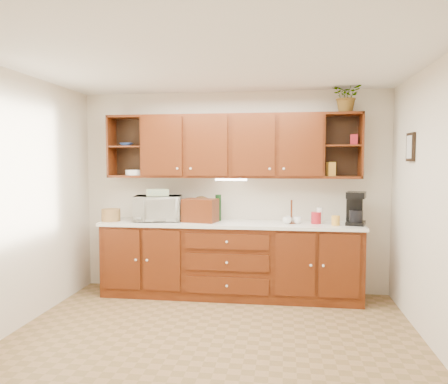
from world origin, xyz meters
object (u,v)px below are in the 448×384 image
(microwave, at_px, (158,208))
(coffee_maker, at_px, (356,209))
(potted_plant, at_px, (347,96))
(bread_box, at_px, (200,210))

(microwave, distance_m, coffee_maker, 2.45)
(potted_plant, bearing_deg, bread_box, -176.16)
(coffee_maker, xyz_separation_m, potted_plant, (-0.11, 0.09, 1.35))
(microwave, distance_m, bread_box, 0.56)
(coffee_maker, bearing_deg, potted_plant, 155.14)
(bread_box, relative_size, coffee_maker, 1.05)
(coffee_maker, bearing_deg, bread_box, -164.44)
(microwave, bearing_deg, potted_plant, -7.57)
(microwave, bearing_deg, coffee_maker, -9.78)
(microwave, height_order, potted_plant, potted_plant)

